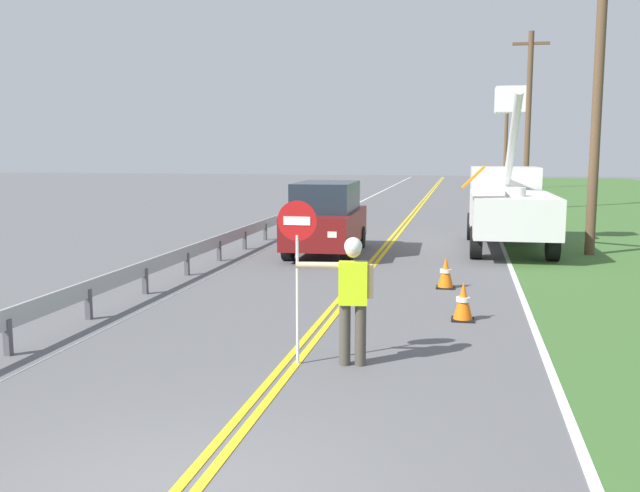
{
  "coord_description": "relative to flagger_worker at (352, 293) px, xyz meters",
  "views": [
    {
      "loc": [
        2.36,
        -5.16,
        3.02
      ],
      "look_at": [
        -0.32,
        7.83,
        1.2
      ],
      "focal_mm": 39.26,
      "sensor_mm": 36.0,
      "label": 1
    }
  ],
  "objects": [
    {
      "name": "utility_pole_far",
      "position": [
        4.58,
        47.54,
        3.12
      ],
      "size": [
        1.8,
        0.28,
        7.97
      ],
      "color": "brown",
      "rests_on": "ground"
    },
    {
      "name": "oncoming_suv_nearest",
      "position": [
        -2.43,
        10.47,
        0.01
      ],
      "size": [
        2.0,
        4.65,
        2.1
      ],
      "color": "maroon",
      "rests_on": "ground"
    },
    {
      "name": "edge_line_left",
      "position": [
        -4.46,
        15.68,
        -1.04
      ],
      "size": [
        0.12,
        110.0,
        0.01
      ],
      "primitive_type": "cube",
      "color": "silver",
      "rests_on": "ground"
    },
    {
      "name": "traffic_cone_lead",
      "position": [
        1.53,
        2.99,
        -0.71
      ],
      "size": [
        0.4,
        0.4,
        0.7
      ],
      "color": "orange",
      "rests_on": "ground"
    },
    {
      "name": "centerline_yellow_right",
      "position": [
        -0.77,
        15.68,
        -1.04
      ],
      "size": [
        0.11,
        110.0,
        0.01
      ],
      "primitive_type": "cube",
      "color": "yellow",
      "rests_on": "ground"
    },
    {
      "name": "traffic_cone_mid",
      "position": [
        1.15,
        5.93,
        -0.71
      ],
      "size": [
        0.4,
        0.4,
        0.7
      ],
      "color": "orange",
      "rests_on": "ground"
    },
    {
      "name": "guardrail_left_shoulder",
      "position": [
        -5.06,
        12.0,
        -0.53
      ],
      "size": [
        0.1,
        32.0,
        0.71
      ],
      "color": "#9EA0A3",
      "rests_on": "ground"
    },
    {
      "name": "utility_pole_mid",
      "position": [
        4.56,
        27.76,
        3.59
      ],
      "size": [
        1.8,
        0.28,
        8.89
      ],
      "color": "brown",
      "rests_on": "ground"
    },
    {
      "name": "flagger_worker",
      "position": [
        0.0,
        0.0,
        0.0
      ],
      "size": [
        1.08,
        0.3,
        1.83
      ],
      "color": "#474238",
      "rests_on": "ground"
    },
    {
      "name": "utility_pole_near",
      "position": [
        5.12,
        11.84,
        3.55
      ],
      "size": [
        1.8,
        0.28,
        8.81
      ],
      "color": "brown",
      "rests_on": "ground"
    },
    {
      "name": "edge_line_right",
      "position": [
        2.74,
        15.68,
        -1.04
      ],
      "size": [
        0.12,
        110.0,
        0.01
      ],
      "primitive_type": "cube",
      "color": "silver",
      "rests_on": "ground"
    },
    {
      "name": "utility_bucket_truck",
      "position": [
        2.85,
        12.96,
        0.35
      ],
      "size": [
        2.67,
        6.84,
        5.01
      ],
      "color": "silver",
      "rests_on": "ground"
    },
    {
      "name": "centerline_yellow_left",
      "position": [
        -0.95,
        15.68,
        -1.04
      ],
      "size": [
        0.11,
        110.0,
        0.01
      ],
      "primitive_type": "cube",
      "color": "yellow",
      "rests_on": "ground"
    },
    {
      "name": "stop_sign_paddle",
      "position": [
        -0.76,
        -0.1,
        0.66
      ],
      "size": [
        0.56,
        0.04,
        2.33
      ],
      "color": "silver",
      "rests_on": "ground"
    }
  ]
}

